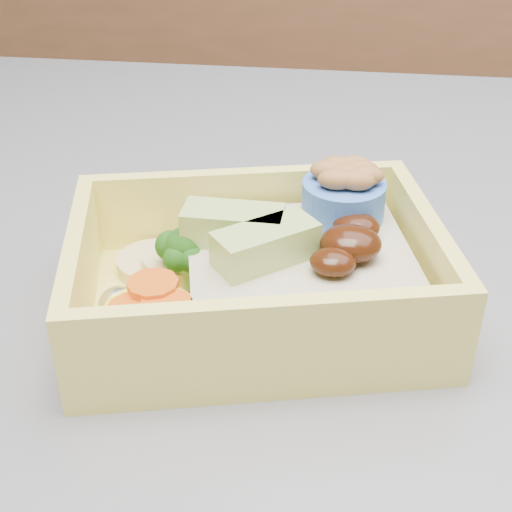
# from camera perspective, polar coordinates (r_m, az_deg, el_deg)

# --- Properties ---
(bento_box) EXTENTS (0.23, 0.19, 0.07)m
(bento_box) POSITION_cam_1_polar(r_m,az_deg,el_deg) (0.40, 0.88, -1.33)
(bento_box) COLOR #F8E866
(bento_box) RESTS_ON island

